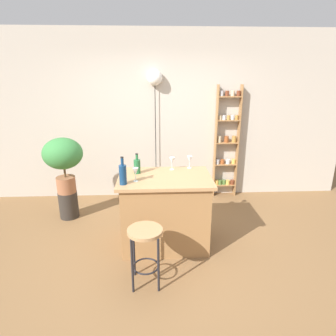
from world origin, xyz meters
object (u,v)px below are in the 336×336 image
(bottle_wine_red, at_px, (123,174))
(bottle_spirits_clear, at_px, (137,166))
(potted_plant, at_px, (63,157))
(bar_stool, at_px, (145,243))
(pendant_globe_light, at_px, (155,79))
(plant_stool, at_px, (69,204))
(wine_glass_right, at_px, (135,172))
(wine_glass_left, at_px, (190,160))
(spice_shelf, at_px, (227,144))
(wine_glass_center, at_px, (172,161))

(bottle_wine_red, height_order, bottle_spirits_clear, bottle_wine_red)
(potted_plant, bearing_deg, bar_stool, -51.59)
(pendant_globe_light, bearing_deg, plant_stool, -150.76)
(bar_stool, distance_m, wine_glass_right, 0.83)
(potted_plant, xyz_separation_m, wine_glass_left, (1.78, -0.47, 0.08))
(spice_shelf, relative_size, wine_glass_center, 11.82)
(plant_stool, xyz_separation_m, bottle_wine_red, (0.96, -1.01, 0.83))
(bar_stool, xyz_separation_m, plant_stool, (-1.21, 1.53, -0.27))
(bottle_wine_red, xyz_separation_m, bottle_spirits_clear, (0.14, 0.37, -0.02))
(bottle_wine_red, bearing_deg, wine_glass_left, 33.76)
(bar_stool, distance_m, wine_glass_left, 1.32)
(plant_stool, bearing_deg, wine_glass_left, -14.78)
(bottle_wine_red, xyz_separation_m, pendant_globe_light, (0.38, 1.76, 0.99))
(plant_stool, height_order, pendant_globe_light, pendant_globe_light)
(spice_shelf, xyz_separation_m, wine_glass_right, (-1.47, -1.66, 0.08))
(wine_glass_right, bearing_deg, potted_plant, 139.80)
(bottle_spirits_clear, bearing_deg, wine_glass_left, 14.31)
(spice_shelf, distance_m, bottle_wine_red, 2.37)
(bar_stool, distance_m, plant_stool, 1.97)
(bar_stool, height_order, bottle_wine_red, bottle_wine_red)
(potted_plant, bearing_deg, bottle_spirits_clear, -30.20)
(wine_glass_right, distance_m, pendant_globe_light, 1.97)
(spice_shelf, relative_size, wine_glass_right, 11.82)
(spice_shelf, xyz_separation_m, pendant_globe_light, (-1.22, 0.02, 1.07))
(wine_glass_right, bearing_deg, spice_shelf, 48.53)
(potted_plant, bearing_deg, bottle_wine_red, -46.41)
(potted_plant, bearing_deg, spice_shelf, 15.88)
(plant_stool, bearing_deg, wine_glass_center, -18.54)
(bottle_wine_red, relative_size, wine_glass_right, 1.95)
(bottle_wine_red, relative_size, wine_glass_center, 1.95)
(bar_stool, bearing_deg, pendant_globe_light, 86.78)
(bottle_spirits_clear, bearing_deg, wine_glass_center, 15.62)
(potted_plant, relative_size, wine_glass_right, 5.05)
(bottle_spirits_clear, distance_m, wine_glass_right, 0.29)
(bar_stool, xyz_separation_m, potted_plant, (-1.21, 1.53, 0.48))
(plant_stool, distance_m, wine_glass_right, 1.66)
(potted_plant, bearing_deg, wine_glass_right, -40.20)
(potted_plant, bearing_deg, wine_glass_left, -14.78)
(bar_stool, bearing_deg, wine_glass_left, 62.08)
(plant_stool, height_order, bottle_spirits_clear, bottle_spirits_clear)
(bar_stool, bearing_deg, wine_glass_center, 72.00)
(bottle_wine_red, bearing_deg, bar_stool, -64.27)
(spice_shelf, height_order, plant_stool, spice_shelf)
(bar_stool, height_order, plant_stool, bar_stool)
(bottle_wine_red, distance_m, pendant_globe_light, 2.06)
(bottle_wine_red, distance_m, bottle_spirits_clear, 0.40)
(bottle_wine_red, bearing_deg, bottle_spirits_clear, 69.62)
(spice_shelf, height_order, potted_plant, spice_shelf)
(wine_glass_center, bearing_deg, plant_stool, 161.46)
(bottle_wine_red, height_order, wine_glass_right, bottle_wine_red)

